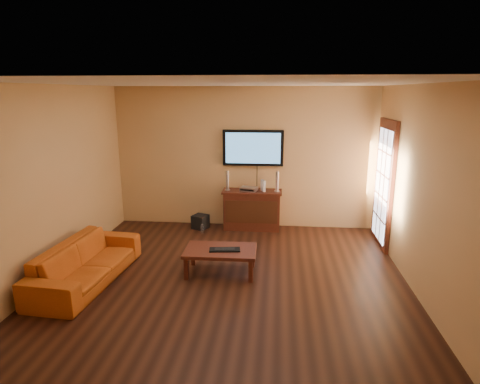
# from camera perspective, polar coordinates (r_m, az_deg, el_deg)

# --- Properties ---
(ground_plane) EXTENTS (5.00, 5.00, 0.00)m
(ground_plane) POSITION_cam_1_polar(r_m,az_deg,el_deg) (5.80, -1.67, -12.54)
(ground_plane) COLOR black
(ground_plane) RESTS_ON ground
(room_walls) EXTENTS (5.00, 5.00, 5.00)m
(room_walls) POSITION_cam_1_polar(r_m,az_deg,el_deg) (5.87, -1.02, 5.17)
(room_walls) COLOR tan
(room_walls) RESTS_ON ground
(french_door) EXTENTS (0.07, 1.02, 2.22)m
(french_door) POSITION_cam_1_polar(r_m,az_deg,el_deg) (7.23, 19.76, 0.90)
(french_door) COLOR #3F170E
(french_door) RESTS_ON ground
(media_console) EXTENTS (1.13, 0.43, 0.76)m
(media_console) POSITION_cam_1_polar(r_m,az_deg,el_deg) (7.75, 1.71, -2.51)
(media_console) COLOR #3F170E
(media_console) RESTS_ON ground
(television) EXTENTS (1.16, 0.08, 0.68)m
(television) POSITION_cam_1_polar(r_m,az_deg,el_deg) (7.68, 1.87, 6.28)
(television) COLOR black
(television) RESTS_ON ground
(coffee_table) EXTENTS (1.04, 0.63, 0.37)m
(coffee_table) POSITION_cam_1_polar(r_m,az_deg,el_deg) (5.90, -2.79, -8.55)
(coffee_table) COLOR #3F170E
(coffee_table) RESTS_ON ground
(sofa) EXTENTS (0.71, 1.98, 0.76)m
(sofa) POSITION_cam_1_polar(r_m,az_deg,el_deg) (6.03, -21.09, -8.49)
(sofa) COLOR #BA5114
(sofa) RESTS_ON ground
(speaker_left) EXTENTS (0.10, 0.10, 0.37)m
(speaker_left) POSITION_cam_1_polar(r_m,az_deg,el_deg) (7.66, -1.80, 1.52)
(speaker_left) COLOR silver
(speaker_left) RESTS_ON media_console
(speaker_right) EXTENTS (0.11, 0.11, 0.39)m
(speaker_right) POSITION_cam_1_polar(r_m,az_deg,el_deg) (7.57, 5.31, 1.37)
(speaker_right) COLOR silver
(speaker_right) RESTS_ON media_console
(av_receiver) EXTENTS (0.36, 0.30, 0.07)m
(av_receiver) POSITION_cam_1_polar(r_m,az_deg,el_deg) (7.64, 1.27, 0.44)
(av_receiver) COLOR silver
(av_receiver) RESTS_ON media_console
(game_console) EXTENTS (0.10, 0.16, 0.21)m
(game_console) POSITION_cam_1_polar(r_m,az_deg,el_deg) (7.61, 3.31, 0.91)
(game_console) COLOR white
(game_console) RESTS_ON media_console
(subwoofer) EXTENTS (0.35, 0.35, 0.27)m
(subwoofer) POSITION_cam_1_polar(r_m,az_deg,el_deg) (7.87, -5.66, -4.23)
(subwoofer) COLOR black
(subwoofer) RESTS_ON ground
(bottle) EXTENTS (0.06, 0.06, 0.18)m
(bottle) POSITION_cam_1_polar(r_m,az_deg,el_deg) (7.63, -5.38, -5.20)
(bottle) COLOR white
(bottle) RESTS_ON ground
(keyboard) EXTENTS (0.46, 0.22, 0.03)m
(keyboard) POSITION_cam_1_polar(r_m,az_deg,el_deg) (5.84, -2.19, -8.18)
(keyboard) COLOR black
(keyboard) RESTS_ON coffee_table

